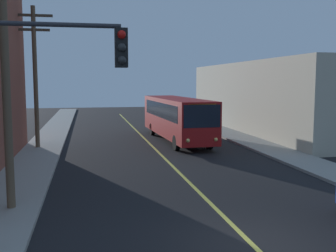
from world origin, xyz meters
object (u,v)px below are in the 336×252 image
Objects in this scene: utility_pole_near at (3,18)px; traffic_signal_left_corner at (44,87)px; city_bus at (176,117)px; utility_pole_mid at (35,70)px.

traffic_signal_left_corner is (1.56, -3.60, -2.18)m from utility_pole_near.
utility_pole_near is (-9.17, -15.07, 4.66)m from city_bus.
city_bus is at bearing 67.82° from traffic_signal_left_corner.
utility_pole_mid is at bearing -168.59° from city_bus.
city_bus is at bearing 58.69° from utility_pole_near.
traffic_signal_left_corner is (-7.61, -18.67, 2.49)m from city_bus.
city_bus is 20.32m from traffic_signal_left_corner.
city_bus is 1.05× the size of utility_pole_near.
traffic_signal_left_corner is at bearing -66.63° from utility_pole_near.
utility_pole_near is at bearing -87.29° from utility_pole_mid.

